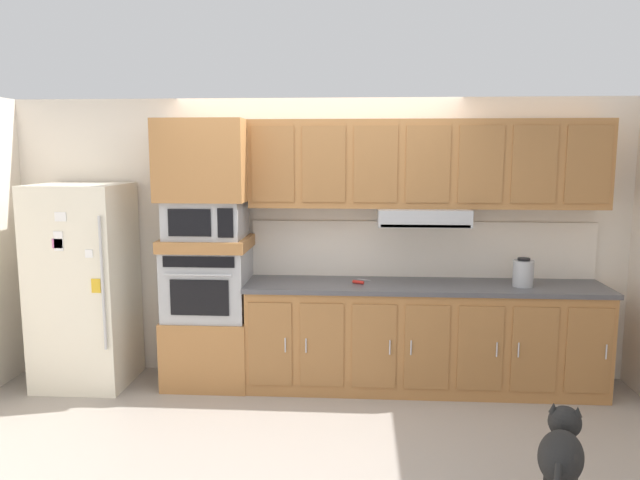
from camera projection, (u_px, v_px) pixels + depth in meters
The scene contains 15 objects.
ground_plane at pixel (308, 422), 4.56m from camera, with size 9.60×9.60×0.00m, color #9E9389.
back_kitchen_wall at pixel (318, 238), 5.48m from camera, with size 6.20×0.12×2.50m, color silver.
refrigerator at pixel (84, 285), 5.24m from camera, with size 0.76×0.73×1.76m.
oven_base_cabinet at pixel (210, 349), 5.32m from camera, with size 0.74×0.62×0.60m, color #A8703D.
built_in_oven at pixel (208, 283), 5.23m from camera, with size 0.70×0.62×0.60m.
appliance_mid_shelf at pixel (207, 243), 5.18m from camera, with size 0.74×0.62×0.10m, color #A8703D.
microwave at pixel (206, 219), 5.15m from camera, with size 0.64×0.54×0.32m.
appliance_upper_cabinet at pixel (205, 160), 5.08m from camera, with size 0.74×0.62×0.68m, color #A8703D.
lower_cabinet_run at pixel (423, 338), 5.17m from camera, with size 3.00×0.63×0.88m.
countertop_slab at pixel (424, 286), 5.11m from camera, with size 3.04×0.64×0.04m, color #4C4C51.
backsplash_panel at pixel (422, 249), 5.36m from camera, with size 3.04×0.02×0.50m, color white.
upper_cabinet_with_hood at pixel (426, 167), 5.09m from camera, with size 3.00×0.48×0.88m.
screwdriver at pixel (359, 282), 5.11m from camera, with size 0.16×0.16×0.03m.
electric_kettle at pixel (523, 273), 4.99m from camera, with size 0.17×0.17×0.24m.
dog at pixel (561, 453), 3.23m from camera, with size 0.39×0.75×0.61m.
Camera 1 is at (0.37, -4.30, 2.03)m, focal length 33.72 mm.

